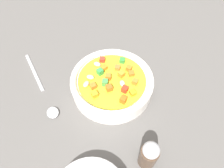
{
  "coord_description": "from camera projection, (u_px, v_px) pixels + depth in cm",
  "views": [
    {
      "loc": [
        -28.07,
        -6.17,
        40.82
      ],
      "look_at": [
        0.0,
        0.0,
        2.15
      ],
      "focal_mm": 32.34,
      "sensor_mm": 36.0,
      "label": 1
    }
  ],
  "objects": [
    {
      "name": "ground_plane",
      "position": [
        112.0,
        91.0,
        0.51
      ],
      "size": [
        140.0,
        140.0,
        2.0
      ],
      "primitive_type": "cube",
      "color": "#565451"
    },
    {
      "name": "soup_bowl_main",
      "position": [
        112.0,
        83.0,
        0.48
      ],
      "size": [
        19.47,
        19.47,
        5.45
      ],
      "color": "white",
      "rests_on": "ground_plane"
    },
    {
      "name": "spoon",
      "position": [
        42.0,
        89.0,
        0.49
      ],
      "size": [
        17.86,
        16.55,
        1.07
      ],
      "rotation": [
        0.0,
        0.0,
        3.88
      ],
      "color": "silver",
      "rests_on": "ground_plane"
    },
    {
      "name": "pepper_shaker",
      "position": [
        149.0,
        155.0,
        0.36
      ],
      "size": [
        3.4,
        3.4,
        7.95
      ],
      "color": "#4C3828",
      "rests_on": "ground_plane"
    }
  ]
}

